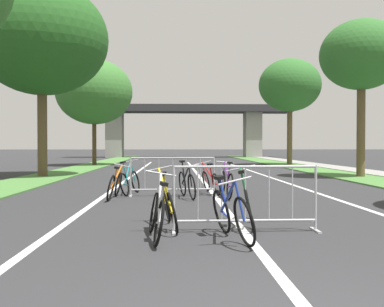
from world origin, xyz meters
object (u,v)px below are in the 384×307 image
object	(u,v)px
bicycle_blue_6	(231,213)
bicycle_green_8	(248,203)
crowd_barrier_second	(173,177)
bicycle_red_2	(211,181)
bicycle_black_7	(187,183)
bicycle_teal_1	(130,181)
bicycle_orange_0	(115,185)
crowd_barrier_nearest	(245,199)
tree_right_cypress_far	(361,56)
bicycle_silver_4	(157,214)
tree_right_oak_mid	(290,86)
bicycle_purple_5	(226,183)
tree_left_pine_far	(42,39)
tree_left_pine_near	(94,92)
bicycle_yellow_3	(168,205)

from	to	relation	value
bicycle_blue_6	bicycle_green_8	world-z (taller)	bicycle_green_8
crowd_barrier_second	bicycle_red_2	bearing A→B (deg)	27.93
bicycle_black_7	bicycle_teal_1	bearing A→B (deg)	-41.85
bicycle_orange_0	crowd_barrier_nearest	bearing A→B (deg)	-56.84
bicycle_orange_0	tree_right_cypress_far	bearing A→B (deg)	40.26
bicycle_teal_1	bicycle_silver_4	bearing A→B (deg)	-68.40
crowd_barrier_nearest	bicycle_green_8	distance (m)	0.61
tree_right_oak_mid	crowd_barrier_second	world-z (taller)	tree_right_oak_mid
bicycle_purple_5	bicycle_green_8	xyz separation A→B (m)	(-0.10, -4.07, 0.01)
tree_right_cypress_far	bicycle_purple_5	distance (m)	10.73
tree_left_pine_far	tree_right_cypress_far	distance (m)	13.63
bicycle_green_8	bicycle_red_2	bearing A→B (deg)	100.76
bicycle_purple_5	tree_right_oak_mid	bearing A→B (deg)	66.65
crowd_barrier_nearest	bicycle_silver_4	distance (m)	1.47
bicycle_silver_4	bicycle_blue_6	size ratio (longest dim) A/B	0.98
tree_left_pine_far	bicycle_blue_6	size ratio (longest dim) A/B	5.00
bicycle_purple_5	bicycle_blue_6	distance (m)	5.27
bicycle_purple_5	bicycle_blue_6	world-z (taller)	bicycle_blue_6
tree_left_pine_near	tree_right_cypress_far	bearing A→B (deg)	-41.74
tree_right_cypress_far	bicycle_black_7	world-z (taller)	tree_right_cypress_far
crowd_barrier_second	tree_left_pine_far	bearing A→B (deg)	126.92
crowd_barrier_second	bicycle_teal_1	world-z (taller)	crowd_barrier_second
tree_right_cypress_far	crowd_barrier_nearest	xyz separation A→B (m)	(-6.77, -11.70, -4.63)
bicycle_silver_4	bicycle_black_7	bearing A→B (deg)	77.06
bicycle_orange_0	bicycle_blue_6	xyz separation A→B (m)	(2.34, -5.11, 0.02)
bicycle_black_7	bicycle_green_8	size ratio (longest dim) A/B	0.96
tree_left_pine_near	tree_right_cypress_far	size ratio (longest dim) A/B	1.07
bicycle_teal_1	bicycle_black_7	size ratio (longest dim) A/B	0.99
tree_right_cypress_far	crowd_barrier_second	distance (m)	11.32
crowd_barrier_nearest	tree_left_pine_near	bearing A→B (deg)	105.48
bicycle_red_2	bicycle_purple_5	xyz separation A→B (m)	(0.33, -1.00, 0.02)
tree_left_pine_near	bicycle_black_7	bearing A→B (deg)	-73.15
bicycle_yellow_3	bicycle_green_8	world-z (taller)	bicycle_green_8
bicycle_yellow_3	bicycle_black_7	size ratio (longest dim) A/B	1.08
bicycle_purple_5	bicycle_red_2	bearing A→B (deg)	103.88
crowd_barrier_second	bicycle_blue_6	world-z (taller)	crowd_barrier_second
bicycle_orange_0	bicycle_blue_6	distance (m)	5.62
bicycle_orange_0	bicycle_yellow_3	size ratio (longest dim) A/B	0.97
bicycle_red_2	bicycle_purple_5	world-z (taller)	bicycle_purple_5
tree_right_cypress_far	bicycle_green_8	size ratio (longest dim) A/B	3.93
bicycle_blue_6	bicycle_teal_1	bearing A→B (deg)	-83.54
bicycle_orange_0	bicycle_silver_4	bearing A→B (deg)	-72.97
crowd_barrier_second	bicycle_blue_6	distance (m)	5.74
tree_left_pine_far	bicycle_silver_4	distance (m)	15.22
tree_left_pine_near	bicycle_black_7	distance (m)	20.28
tree_left_pine_far	bicycle_teal_1	bearing A→B (deg)	-57.84
tree_left_pine_far	bicycle_purple_5	bearing A→B (deg)	-48.44
bicycle_orange_0	bicycle_teal_1	world-z (taller)	bicycle_teal_1
crowd_barrier_nearest	bicycle_purple_5	xyz separation A→B (m)	(0.24, 4.65, -0.14)
tree_left_pine_far	bicycle_black_7	xyz separation A→B (m)	(6.01, -7.94, -5.55)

